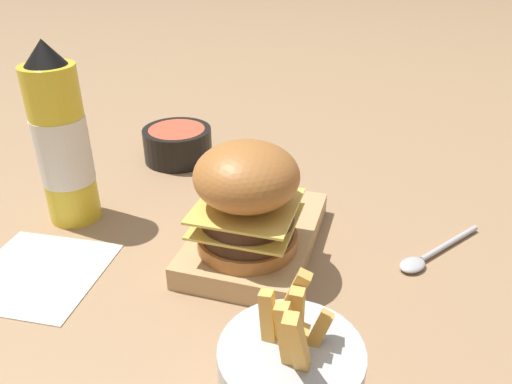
% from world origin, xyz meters
% --- Properties ---
extents(ground_plane, '(6.00, 6.00, 0.00)m').
position_xyz_m(ground_plane, '(0.00, 0.00, 0.00)').
color(ground_plane, '#9E7A56').
extents(serving_board, '(0.22, 0.14, 0.03)m').
position_xyz_m(serving_board, '(-0.02, 0.02, 0.01)').
color(serving_board, tan).
rests_on(serving_board, ground_plane).
extents(burger, '(0.12, 0.12, 0.13)m').
position_xyz_m(burger, '(0.02, 0.02, 0.09)').
color(burger, '#AD6B33').
rests_on(burger, serving_board).
extents(ketchup_bottle, '(0.07, 0.07, 0.24)m').
position_xyz_m(ketchup_bottle, '(-0.02, -0.24, 0.11)').
color(ketchup_bottle, yellow).
rests_on(ketchup_bottle, ground_plane).
extents(side_bowl, '(0.12, 0.12, 0.06)m').
position_xyz_m(side_bowl, '(-0.23, -0.19, 0.03)').
color(side_bowl, black).
rests_on(side_bowl, ground_plane).
extents(spoon, '(0.13, 0.10, 0.01)m').
position_xyz_m(spoon, '(-0.06, 0.22, 0.01)').
color(spoon, '#B2B2B7').
rests_on(spoon, ground_plane).
extents(ketchup_puddle, '(0.04, 0.04, 0.00)m').
position_xyz_m(ketchup_puddle, '(-0.21, -0.02, 0.00)').
color(ketchup_puddle, '#9E140F').
rests_on(ketchup_puddle, ground_plane).
extents(parchment_square, '(0.16, 0.16, 0.00)m').
position_xyz_m(parchment_square, '(0.10, -0.21, 0.00)').
color(parchment_square, beige).
rests_on(parchment_square, ground_plane).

